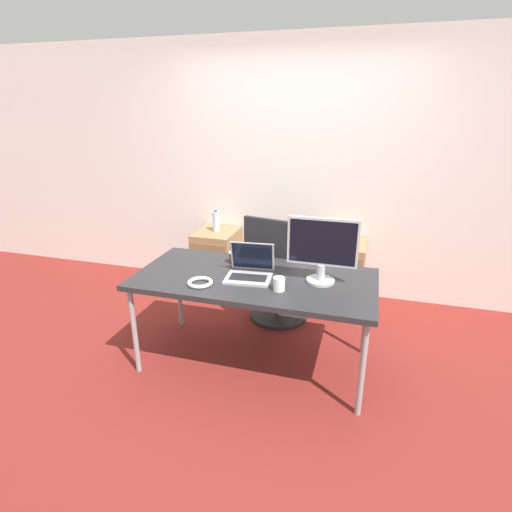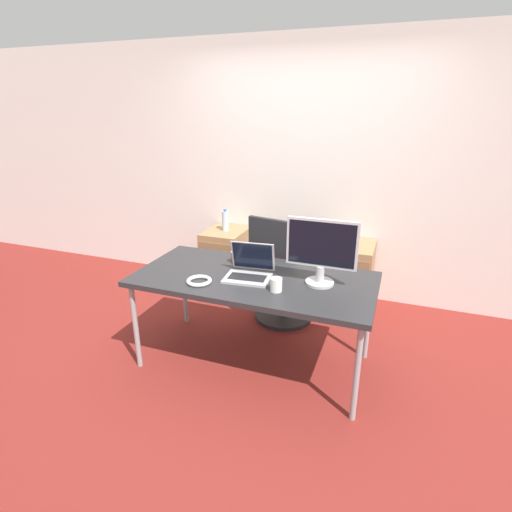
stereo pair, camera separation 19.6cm
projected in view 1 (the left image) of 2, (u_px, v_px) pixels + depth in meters
name	position (u px, v px, depth m)	size (l,w,h in m)	color
ground_plane	(255.00, 361.00, 3.23)	(14.00, 14.00, 0.00)	maroon
wall_back	(296.00, 171.00, 4.14)	(10.00, 0.05, 2.60)	silver
desk	(254.00, 282.00, 2.98)	(1.78, 0.86, 0.74)	#28282B
office_chair	(276.00, 283.00, 3.73)	(0.56, 0.60, 1.05)	#232326
cabinet_left	(217.00, 260.00, 4.42)	(0.42, 0.52, 0.67)	#99754C
cabinet_right	(342.00, 274.00, 4.06)	(0.42, 0.52, 0.67)	#99754C
water_bottle	(216.00, 221.00, 4.26)	(0.07, 0.07, 0.23)	silver
laptop_center	(250.00, 271.00, 2.94)	(0.35, 0.32, 0.25)	#ADADB2
monitor	(322.00, 249.00, 2.79)	(0.50, 0.20, 0.48)	#B7B7BC
coffee_cup_white	(279.00, 284.00, 2.73)	(0.08, 0.08, 0.10)	white
coffee_cup_brown	(234.00, 258.00, 3.21)	(0.09, 0.09, 0.10)	maroon
cable_coil	(200.00, 282.00, 2.84)	(0.18, 0.18, 0.03)	white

